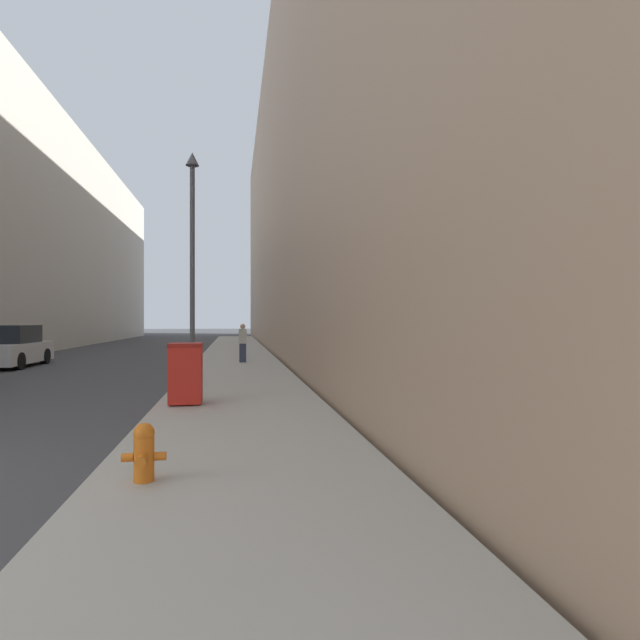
# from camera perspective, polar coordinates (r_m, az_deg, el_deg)

# --- Properties ---
(sidewalk_right) EXTENTS (3.40, 60.00, 0.14)m
(sidewalk_right) POSITION_cam_1_polar(r_m,az_deg,el_deg) (22.68, -9.41, -4.45)
(sidewalk_right) COLOR #ADA89E
(sidewalk_right) RESTS_ON ground
(building_right_stone) EXTENTS (12.00, 60.00, 18.96)m
(building_right_stone) POSITION_cam_1_polar(r_m,az_deg,el_deg) (32.54, 4.77, 13.61)
(building_right_stone) COLOR #9E7F66
(building_right_stone) RESTS_ON ground
(fire_hydrant) EXTENTS (0.45, 0.33, 0.61)m
(fire_hydrant) POSITION_cam_1_polar(r_m,az_deg,el_deg) (5.72, -19.48, -13.93)
(fire_hydrant) COLOR orange
(fire_hydrant) RESTS_ON sidewalk_right
(trash_bin) EXTENTS (0.65, 0.64, 1.23)m
(trash_bin) POSITION_cam_1_polar(r_m,az_deg,el_deg) (10.44, -15.10, -5.85)
(trash_bin) COLOR red
(trash_bin) RESTS_ON sidewalk_right
(lamppost) EXTENTS (0.36, 0.36, 6.30)m
(lamppost) POSITION_cam_1_polar(r_m,az_deg,el_deg) (14.25, -14.38, 7.65)
(lamppost) COLOR #4C4C51
(lamppost) RESTS_ON sidewalk_right
(parked_sedan_near) EXTENTS (1.95, 4.26, 1.62)m
(parked_sedan_near) POSITION_cam_1_polar(r_m,az_deg,el_deg) (22.85, -32.00, -2.73)
(parked_sedan_near) COLOR silver
(parked_sedan_near) RESTS_ON ground
(pedestrian_on_sidewalk) EXTENTS (0.31, 0.20, 1.54)m
(pedestrian_on_sidewalk) POSITION_cam_1_polar(r_m,az_deg,el_deg) (20.22, -8.83, -2.60)
(pedestrian_on_sidewalk) COLOR #2D3347
(pedestrian_on_sidewalk) RESTS_ON sidewalk_right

